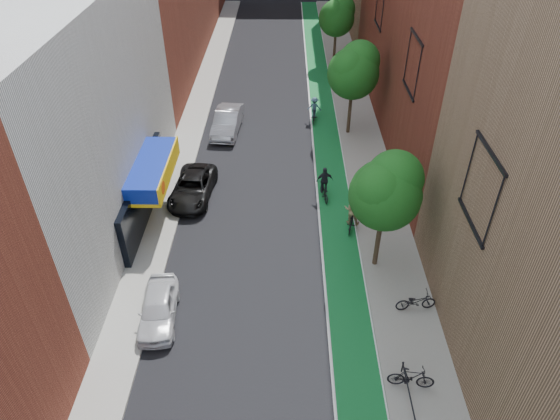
{
  "coord_description": "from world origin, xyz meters",
  "views": [
    {
      "loc": [
        1.01,
        -8.66,
        17.54
      ],
      "look_at": [
        0.76,
        12.63,
        1.5
      ],
      "focal_mm": 32.0,
      "sensor_mm": 36.0,
      "label": 1
    }
  ],
  "objects_px": {
    "parked_car_black": "(193,187)",
    "cyclist_lane_far": "(314,111)",
    "parked_car_white": "(158,308)",
    "cyclist_lane_mid": "(324,187)",
    "cyclist_lane_near": "(352,214)",
    "parked_car_silver": "(227,121)"
  },
  "relations": [
    {
      "from": "parked_car_white",
      "to": "parked_car_black",
      "type": "bearing_deg",
      "value": 84.67
    },
    {
      "from": "parked_car_white",
      "to": "cyclist_lane_mid",
      "type": "relative_size",
      "value": 1.92
    },
    {
      "from": "cyclist_lane_mid",
      "to": "cyclist_lane_far",
      "type": "height_order",
      "value": "cyclist_lane_mid"
    },
    {
      "from": "parked_car_white",
      "to": "parked_car_silver",
      "type": "relative_size",
      "value": 0.8
    },
    {
      "from": "parked_car_white",
      "to": "parked_car_black",
      "type": "xyz_separation_m",
      "value": [
        0.1,
        9.5,
        0.01
      ]
    },
    {
      "from": "cyclist_lane_near",
      "to": "cyclist_lane_far",
      "type": "height_order",
      "value": "cyclist_lane_near"
    },
    {
      "from": "parked_car_white",
      "to": "cyclist_lane_far",
      "type": "bearing_deg",
      "value": 63.58
    },
    {
      "from": "cyclist_lane_near",
      "to": "cyclist_lane_mid",
      "type": "relative_size",
      "value": 1.1
    },
    {
      "from": "cyclist_lane_mid",
      "to": "cyclist_lane_far",
      "type": "xyz_separation_m",
      "value": [
        -0.17,
        10.08,
        0.06
      ]
    },
    {
      "from": "cyclist_lane_far",
      "to": "cyclist_lane_near",
      "type": "bearing_deg",
      "value": 101.52
    },
    {
      "from": "cyclist_lane_near",
      "to": "parked_car_black",
      "type": "bearing_deg",
      "value": -3.27
    },
    {
      "from": "cyclist_lane_near",
      "to": "parked_car_white",
      "type": "bearing_deg",
      "value": 49.62
    },
    {
      "from": "parked_car_black",
      "to": "parked_car_silver",
      "type": "relative_size",
      "value": 0.99
    },
    {
      "from": "cyclist_lane_mid",
      "to": "cyclist_lane_far",
      "type": "bearing_deg",
      "value": -97.96
    },
    {
      "from": "parked_car_white",
      "to": "parked_car_black",
      "type": "relative_size",
      "value": 0.8
    },
    {
      "from": "cyclist_lane_near",
      "to": "cyclist_lane_mid",
      "type": "distance_m",
      "value": 3.24
    },
    {
      "from": "cyclist_lane_mid",
      "to": "parked_car_white",
      "type": "bearing_deg",
      "value": 41.18
    },
    {
      "from": "parked_car_black",
      "to": "parked_car_silver",
      "type": "xyz_separation_m",
      "value": [
        1.29,
        8.35,
        0.13
      ]
    },
    {
      "from": "parked_car_black",
      "to": "cyclist_lane_far",
      "type": "height_order",
      "value": "cyclist_lane_far"
    },
    {
      "from": "cyclist_lane_near",
      "to": "cyclist_lane_mid",
      "type": "height_order",
      "value": "cyclist_lane_near"
    },
    {
      "from": "parked_car_white",
      "to": "parked_car_black",
      "type": "distance_m",
      "value": 9.51
    },
    {
      "from": "parked_car_black",
      "to": "cyclist_lane_mid",
      "type": "relative_size",
      "value": 2.39
    }
  ]
}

